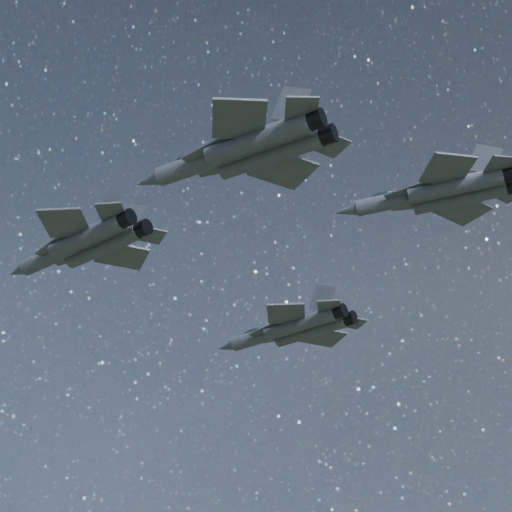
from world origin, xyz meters
The scene contains 4 objects.
jet_lead centered at (-13.86, -5.91, 160.05)m, with size 19.00×13.25×4.78m.
jet_left centered at (-3.55, 17.44, 158.55)m, with size 18.37×12.85×4.63m.
jet_right centered at (8.04, -12.99, 158.14)m, with size 17.89×12.77×4.57m.
jet_slot centered at (18.30, 2.85, 160.23)m, with size 16.87×11.76×4.24m.
Camera 1 is at (34.17, -58.05, 117.93)m, focal length 60.00 mm.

